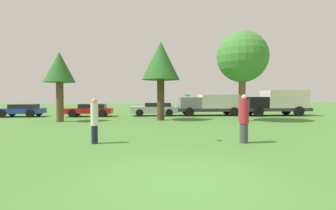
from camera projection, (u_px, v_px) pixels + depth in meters
The scene contains 12 objects.
ground_plane at pixel (185, 181), 5.48m from camera, with size 120.00×120.00×0.00m, color #477A33.
person_thrower at pixel (94, 120), 9.78m from camera, with size 0.29×0.29×1.77m.
person_catcher at pixel (244, 119), 9.89m from camera, with size 0.37×0.37×1.92m.
frisbee at pixel (187, 95), 10.13m from camera, with size 0.30×0.29×0.14m.
tree_0 at pixel (59, 69), 18.10m from camera, with size 2.20×2.20×5.06m.
tree_1 at pixel (161, 62), 19.12m from camera, with size 2.90×2.90×6.01m.
tree_2 at pixel (242, 58), 18.48m from camera, with size 3.75×3.75×6.63m.
parked_car_blue at pixel (22, 110), 22.44m from camera, with size 3.83×1.92×1.13m.
parked_car_red at pixel (90, 110), 22.72m from camera, with size 4.14×1.86×1.14m.
parked_car_silver at pixel (155, 109), 23.56m from camera, with size 4.34×1.91×1.23m.
delivery_truck_grey at pixel (212, 104), 24.01m from camera, with size 6.66×2.37×1.98m.
delivery_truck_black at pixel (277, 102), 23.81m from camera, with size 6.17×2.44×2.38m.
Camera 1 is at (-0.88, -5.35, 1.86)m, focal length 26.80 mm.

